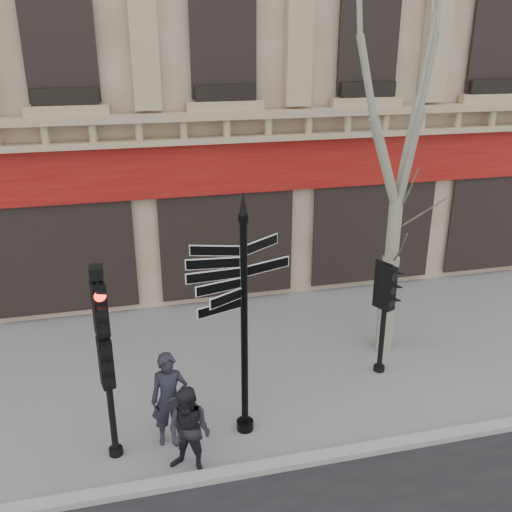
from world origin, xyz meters
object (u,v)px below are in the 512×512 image
Objects in this scene: traffic_signal_main at (104,342)px; pedestrian_b at (189,432)px; traffic_signal_secondary at (385,299)px; plane_tree at (409,70)px; fingerpost at (244,278)px; pedestrian_a at (170,400)px.

pedestrian_b is (1.18, -0.70, -1.39)m from traffic_signal_main.
traffic_signal_secondary reaches higher than pedestrian_b.
traffic_signal_secondary is 0.28× the size of plane_tree.
fingerpost is 2.85× the size of pedestrian_b.
traffic_signal_secondary is 1.38× the size of pedestrian_a.
traffic_signal_main reaches higher than pedestrian_a.
traffic_signal_main is (-2.26, -0.12, -0.79)m from fingerpost.
pedestrian_b is at bearing -69.34° from pedestrian_a.
fingerpost is 1.85× the size of traffic_signal_secondary.
pedestrian_a is at bearing -5.60° from traffic_signal_main.
fingerpost is 2.57m from pedestrian_b.
plane_tree is 7.39m from pedestrian_a.
traffic_signal_secondary is at bearing -120.34° from plane_tree.
pedestrian_a is at bearing 140.91° from pedestrian_b.
pedestrian_a is at bearing 171.88° from fingerpost.
traffic_signal_main is at bearing 168.74° from traffic_signal_secondary.
traffic_signal_main is at bearing -168.97° from pedestrian_a.
plane_tree reaches higher than traffic_signal_secondary.
fingerpost is 2.47m from pedestrian_a.
traffic_signal_main is 1.95m from pedestrian_b.
fingerpost is at bearing 72.39° from pedestrian_b.
plane_tree is 5.51× the size of pedestrian_b.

